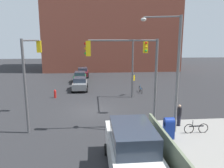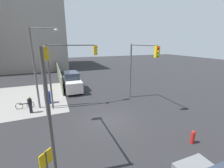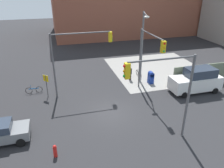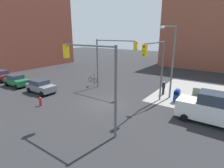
{
  "view_description": "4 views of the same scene",
  "coord_description": "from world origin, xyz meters",
  "px_view_note": "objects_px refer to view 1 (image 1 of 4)",
  "views": [
    {
      "loc": [
        19.35,
        0.04,
        6.39
      ],
      "look_at": [
        0.25,
        1.77,
        2.54
      ],
      "focal_mm": 35.0,
      "sensor_mm": 36.0,
      "label": 1
    },
    {
      "loc": [
        -11.12,
        4.14,
        6.63
      ],
      "look_at": [
        1.56,
        -0.94,
        2.84
      ],
      "focal_mm": 24.0,
      "sensor_mm": 36.0,
      "label": 2
    },
    {
      "loc": [
        -4.34,
        -16.15,
        10.76
      ],
      "look_at": [
        0.24,
        0.37,
        2.71
      ],
      "focal_mm": 35.0,
      "sensor_mm": 36.0,
      "label": 3
    },
    {
      "loc": [
        10.65,
        -13.75,
        7.16
      ],
      "look_at": [
        1.17,
        -0.15,
        2.4
      ],
      "focal_mm": 28.0,
      "sensor_mm": 36.0,
      "label": 4
    }
  ],
  "objects_px": {
    "pedestrian_crossing": "(179,115)",
    "bicycle_leaning_on_fence": "(196,128)",
    "bicycle_at_crosswalk": "(141,90)",
    "traffic_signal_ne_corner": "(129,67)",
    "street_lamp_corner": "(173,66)",
    "traffic_signal_nw_corner": "(137,58)",
    "mailbox_blue": "(169,127)",
    "traffic_signal_se_corner": "(31,65)",
    "van_white_delivery": "(131,150)",
    "hatchback_gray": "(80,84)",
    "sedan_maroon": "(83,72)",
    "sedan_green": "(80,77)",
    "fire_hydrant": "(55,94)"
  },
  "relations": [
    {
      "from": "street_lamp_corner",
      "to": "mailbox_blue",
      "type": "height_order",
      "value": "street_lamp_corner"
    },
    {
      "from": "bicycle_leaning_on_fence",
      "to": "bicycle_at_crosswalk",
      "type": "bearing_deg",
      "value": -174.49
    },
    {
      "from": "hatchback_gray",
      "to": "traffic_signal_nw_corner",
      "type": "bearing_deg",
      "value": 42.72
    },
    {
      "from": "traffic_signal_se_corner",
      "to": "pedestrian_crossing",
      "type": "height_order",
      "value": "traffic_signal_se_corner"
    },
    {
      "from": "fire_hydrant",
      "to": "hatchback_gray",
      "type": "relative_size",
      "value": 0.24
    },
    {
      "from": "street_lamp_corner",
      "to": "traffic_signal_nw_corner",
      "type": "bearing_deg",
      "value": -172.57
    },
    {
      "from": "traffic_signal_nw_corner",
      "to": "traffic_signal_ne_corner",
      "type": "bearing_deg",
      "value": -16.04
    },
    {
      "from": "traffic_signal_nw_corner",
      "to": "bicycle_leaning_on_fence",
      "type": "height_order",
      "value": "traffic_signal_nw_corner"
    },
    {
      "from": "traffic_signal_se_corner",
      "to": "street_lamp_corner",
      "type": "bearing_deg",
      "value": 75.97
    },
    {
      "from": "traffic_signal_ne_corner",
      "to": "fire_hydrant",
      "type": "bearing_deg",
      "value": -144.47
    },
    {
      "from": "bicycle_at_crosswalk",
      "to": "traffic_signal_ne_corner",
      "type": "bearing_deg",
      "value": -16.82
    },
    {
      "from": "fire_hydrant",
      "to": "sedan_green",
      "type": "bearing_deg",
      "value": 165.78
    },
    {
      "from": "bicycle_leaning_on_fence",
      "to": "bicycle_at_crosswalk",
      "type": "relative_size",
      "value": 1.0
    },
    {
      "from": "van_white_delivery",
      "to": "bicycle_leaning_on_fence",
      "type": "relative_size",
      "value": 3.09
    },
    {
      "from": "pedestrian_crossing",
      "to": "bicycle_leaning_on_fence",
      "type": "bearing_deg",
      "value": 48.62
    },
    {
      "from": "street_lamp_corner",
      "to": "fire_hydrant",
      "type": "bearing_deg",
      "value": -136.3
    },
    {
      "from": "mailbox_blue",
      "to": "sedan_maroon",
      "type": "height_order",
      "value": "sedan_maroon"
    },
    {
      "from": "traffic_signal_se_corner",
      "to": "traffic_signal_ne_corner",
      "type": "xyz_separation_m",
      "value": [
        1.89,
        7.08,
        0.0
      ]
    },
    {
      "from": "traffic_signal_se_corner",
      "to": "street_lamp_corner",
      "type": "xyz_separation_m",
      "value": [
        2.49,
        9.95,
        0.1
      ]
    },
    {
      "from": "fire_hydrant",
      "to": "van_white_delivery",
      "type": "relative_size",
      "value": 0.17
    },
    {
      "from": "mailbox_blue",
      "to": "bicycle_at_crosswalk",
      "type": "bearing_deg",
      "value": 175.6
    },
    {
      "from": "sedan_maroon",
      "to": "van_white_delivery",
      "type": "xyz_separation_m",
      "value": [
        29.03,
        3.44,
        0.44
      ]
    },
    {
      "from": "traffic_signal_nw_corner",
      "to": "sedan_maroon",
      "type": "relative_size",
      "value": 1.7
    },
    {
      "from": "traffic_signal_se_corner",
      "to": "van_white_delivery",
      "type": "distance_m",
      "value": 10.22
    },
    {
      "from": "van_white_delivery",
      "to": "pedestrian_crossing",
      "type": "xyz_separation_m",
      "value": [
        -5.73,
        4.7,
        -0.41
      ]
    },
    {
      "from": "street_lamp_corner",
      "to": "bicycle_at_crosswalk",
      "type": "relative_size",
      "value": 4.57
    },
    {
      "from": "traffic_signal_se_corner",
      "to": "sedan_maroon",
      "type": "height_order",
      "value": "traffic_signal_se_corner"
    },
    {
      "from": "bicycle_leaning_on_fence",
      "to": "sedan_maroon",
      "type": "bearing_deg",
      "value": -160.32
    },
    {
      "from": "street_lamp_corner",
      "to": "bicycle_leaning_on_fence",
      "type": "xyz_separation_m",
      "value": [
        0.51,
        1.75,
        -4.35
      ]
    },
    {
      "from": "traffic_signal_nw_corner",
      "to": "bicycle_leaning_on_fence",
      "type": "bearing_deg",
      "value": 19.15
    },
    {
      "from": "sedan_green",
      "to": "bicycle_leaning_on_fence",
      "type": "bearing_deg",
      "value": 24.67
    },
    {
      "from": "traffic_signal_nw_corner",
      "to": "van_white_delivery",
      "type": "xyz_separation_m",
      "value": [
        12.1,
        -2.7,
        -3.38
      ]
    },
    {
      "from": "traffic_signal_nw_corner",
      "to": "fire_hydrant",
      "type": "distance_m",
      "value": 10.06
    },
    {
      "from": "mailbox_blue",
      "to": "bicycle_at_crosswalk",
      "type": "distance_m",
      "value": 13.05
    },
    {
      "from": "bicycle_at_crosswalk",
      "to": "fire_hydrant",
      "type": "bearing_deg",
      "value": -79.97
    },
    {
      "from": "traffic_signal_ne_corner",
      "to": "bicycle_at_crosswalk",
      "type": "relative_size",
      "value": 3.71
    },
    {
      "from": "bicycle_at_crosswalk",
      "to": "street_lamp_corner",
      "type": "bearing_deg",
      "value": -2.66
    },
    {
      "from": "pedestrian_crossing",
      "to": "traffic_signal_nw_corner",
      "type": "bearing_deg",
      "value": -140.4
    },
    {
      "from": "street_lamp_corner",
      "to": "van_white_delivery",
      "type": "bearing_deg",
      "value": -37.0
    },
    {
      "from": "traffic_signal_ne_corner",
      "to": "bicycle_leaning_on_fence",
      "type": "relative_size",
      "value": 3.71
    },
    {
      "from": "pedestrian_crossing",
      "to": "bicycle_leaning_on_fence",
      "type": "relative_size",
      "value": 0.96
    },
    {
      "from": "traffic_signal_se_corner",
      "to": "van_white_delivery",
      "type": "height_order",
      "value": "traffic_signal_se_corner"
    },
    {
      "from": "pedestrian_crossing",
      "to": "van_white_delivery",
      "type": "bearing_deg",
      "value": -17.19
    },
    {
      "from": "traffic_signal_se_corner",
      "to": "pedestrian_crossing",
      "type": "distance_m",
      "value": 11.73
    },
    {
      "from": "traffic_signal_ne_corner",
      "to": "bicycle_at_crosswalk",
      "type": "bearing_deg",
      "value": 163.18
    },
    {
      "from": "street_lamp_corner",
      "to": "bicycle_at_crosswalk",
      "type": "distance_m",
      "value": 12.68
    },
    {
      "from": "mailbox_blue",
      "to": "sedan_green",
      "type": "distance_m",
      "value": 21.49
    },
    {
      "from": "traffic_signal_ne_corner",
      "to": "hatchback_gray",
      "type": "bearing_deg",
      "value": -162.48
    },
    {
      "from": "fire_hydrant",
      "to": "pedestrian_crossing",
      "type": "bearing_deg",
      "value": 49.31
    },
    {
      "from": "mailbox_blue",
      "to": "traffic_signal_nw_corner",
      "type": "bearing_deg",
      "value": -176.58
    }
  ]
}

